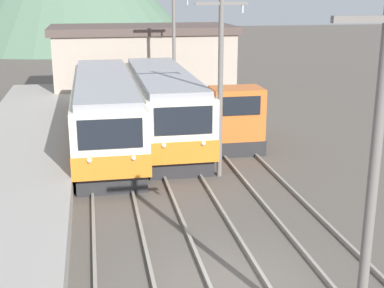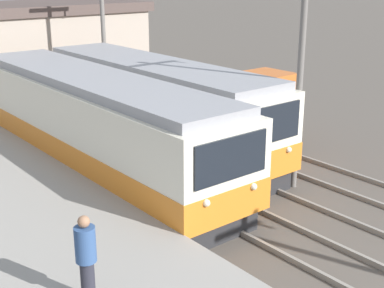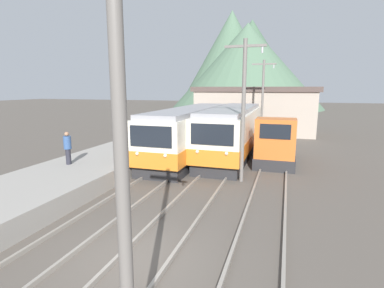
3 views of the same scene
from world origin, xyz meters
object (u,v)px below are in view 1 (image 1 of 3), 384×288
shunting_locomotive (228,119)px  catenary_mast_far (174,49)px  catenary_mast_mid (221,81)px  commuter_train_center (163,109)px  catenary_mast_near (373,183)px  commuter_train_left (105,115)px

shunting_locomotive → catenary_mast_far: (-1.49, 6.98, 2.64)m
shunting_locomotive → catenary_mast_mid: size_ratio=0.76×
commuter_train_center → catenary_mast_near: (1.51, -17.00, 2.24)m
catenary_mast_far → shunting_locomotive: bearing=-77.9°
catenary_mast_mid → catenary_mast_far: size_ratio=1.00×
commuter_train_left → catenary_mast_near: bearing=-75.3°
catenary_mast_far → catenary_mast_mid: bearing=-90.0°
commuter_train_center → shunting_locomotive: bearing=-17.7°
shunting_locomotive → catenary_mast_near: (-1.49, -16.05, 2.64)m
commuter_train_center → catenary_mast_far: (1.51, 6.03, 2.24)m
shunting_locomotive → catenary_mast_mid: (-1.49, -4.53, 2.64)m
commuter_train_left → shunting_locomotive: commuter_train_left is taller
shunting_locomotive → catenary_mast_mid: 5.45m
commuter_train_left → catenary_mast_near: size_ratio=1.88×
shunting_locomotive → catenary_mast_far: size_ratio=0.76×
shunting_locomotive → catenary_mast_far: 7.62m
shunting_locomotive → catenary_mast_far: catenary_mast_far is taller
catenary_mast_far → commuter_train_left: bearing=-123.2°
commuter_train_left → shunting_locomotive: size_ratio=2.48×
commuter_train_center → catenary_mast_near: catenary_mast_near is taller
catenary_mast_near → catenary_mast_far: 23.03m
shunting_locomotive → catenary_mast_near: size_ratio=0.76×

